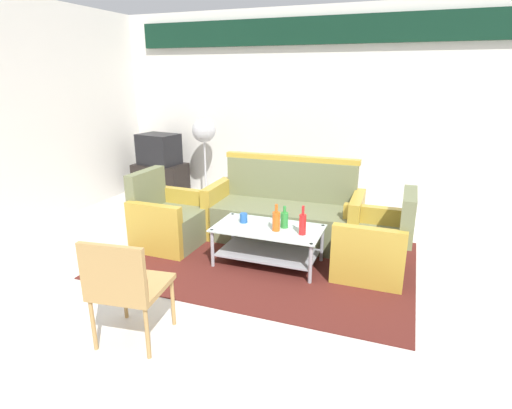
{
  "coord_description": "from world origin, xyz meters",
  "views": [
    {
      "loc": [
        1.22,
        -3.0,
        1.9
      ],
      "look_at": [
        -0.16,
        0.69,
        0.65
      ],
      "focal_mm": 28.9,
      "sensor_mm": 36.0,
      "label": 1
    }
  ],
  "objects": [
    {
      "name": "couch",
      "position": [
        -0.09,
        1.44,
        0.32
      ],
      "size": [
        1.82,
        0.78,
        0.96
      ],
      "rotation": [
        0.0,
        0.0,
        3.17
      ],
      "color": "#6B704C",
      "rests_on": "rug"
    },
    {
      "name": "armchair_left",
      "position": [
        -1.28,
        0.81,
        0.29
      ],
      "size": [
        0.71,
        0.77,
        0.85
      ],
      "rotation": [
        0.0,
        0.0,
        -1.59
      ],
      "color": "#6B704C",
      "rests_on": "rug"
    },
    {
      "name": "pedestal_fan",
      "position": [
        -1.73,
        2.6,
        1.01
      ],
      "size": [
        0.36,
        0.36,
        1.27
      ],
      "color": "#2D2D33",
      "rests_on": "ground"
    },
    {
      "name": "ground_plane",
      "position": [
        0.0,
        0.0,
        0.0
      ],
      "size": [
        14.0,
        14.0,
        0.0
      ],
      "primitive_type": "plane",
      "color": "beige"
    },
    {
      "name": "wall_back",
      "position": [
        0.0,
        3.05,
        1.48
      ],
      "size": [
        6.52,
        0.19,
        2.8
      ],
      "color": "silver",
      "rests_on": "ground"
    },
    {
      "name": "armchair_right",
      "position": [
        1.0,
        0.9,
        0.29
      ],
      "size": [
        0.7,
        0.76,
        0.85
      ],
      "rotation": [
        0.0,
        0.0,
        1.57
      ],
      "color": "#6B704C",
      "rests_on": "rug"
    },
    {
      "name": "rug",
      "position": [
        -0.14,
        0.79,
        0.01
      ],
      "size": [
        3.11,
        2.1,
        0.01
      ],
      "primitive_type": "cube",
      "color": "#511E19",
      "rests_on": "ground"
    },
    {
      "name": "bottle_green",
      "position": [
        0.11,
        0.78,
        0.5
      ],
      "size": [
        0.08,
        0.08,
        0.23
      ],
      "color": "#2D8C38",
      "rests_on": "coffee_table"
    },
    {
      "name": "bottle_orange",
      "position": [
        0.06,
        0.66,
        0.51
      ],
      "size": [
        0.08,
        0.08,
        0.28
      ],
      "color": "#D85919",
      "rests_on": "coffee_table"
    },
    {
      "name": "tv_stand",
      "position": [
        -2.52,
        2.55,
        0.26
      ],
      "size": [
        0.8,
        0.5,
        0.52
      ],
      "primitive_type": "cube",
      "color": "black",
      "rests_on": "ground"
    },
    {
      "name": "cup",
      "position": [
        -0.33,
        0.77,
        0.46
      ],
      "size": [
        0.08,
        0.08,
        0.1
      ],
      "primitive_type": "cylinder",
      "color": "#2659A5",
      "rests_on": "coffee_table"
    },
    {
      "name": "television",
      "position": [
        -2.52,
        2.55,
        0.76
      ],
      "size": [
        0.67,
        0.54,
        0.48
      ],
      "rotation": [
        0.0,
        0.0,
        2.97
      ],
      "color": "black",
      "rests_on": "tv_stand"
    },
    {
      "name": "bottle_red",
      "position": [
        0.33,
        0.66,
        0.52
      ],
      "size": [
        0.07,
        0.07,
        0.29
      ],
      "color": "red",
      "rests_on": "coffee_table"
    },
    {
      "name": "wicker_chair",
      "position": [
        -0.56,
        -0.9,
        0.49
      ],
      "size": [
        0.54,
        0.54,
        0.84
      ],
      "rotation": [
        0.0,
        0.0,
        0.12
      ],
      "color": "#AD844C",
      "rests_on": "ground"
    },
    {
      "name": "coffee_table",
      "position": [
        -0.04,
        0.72,
        0.27
      ],
      "size": [
        1.1,
        0.6,
        0.4
      ],
      "color": "silver",
      "rests_on": "rug"
    }
  ]
}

